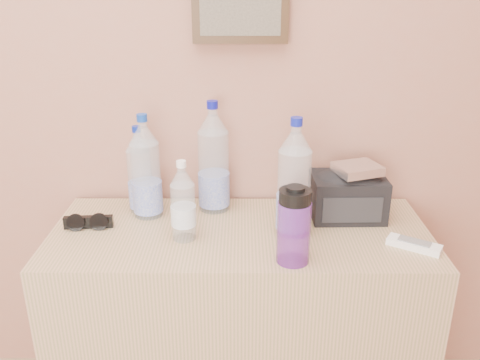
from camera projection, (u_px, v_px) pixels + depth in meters
name	position (u px, v px, depth m)	size (l,w,h in m)	color
picture_frame	(240.00, 2.00, 1.56)	(0.30, 0.03, 0.25)	#382311
dresser	(240.00, 327.00, 1.72)	(1.18, 0.49, 0.74)	#A27849
pet_large_a	(140.00, 174.00, 1.68)	(0.08, 0.08, 0.29)	silver
pet_large_b	(146.00, 172.00, 1.63)	(0.09, 0.09, 0.34)	silver
pet_large_c	(214.00, 163.00, 1.67)	(0.10, 0.10, 0.37)	silver
pet_large_d	(294.00, 184.00, 1.51)	(0.10, 0.10, 0.37)	silver
pet_small	(183.00, 205.00, 1.50)	(0.07, 0.07, 0.25)	silver
nalgene_bottle	(294.00, 225.00, 1.37)	(0.09, 0.09, 0.22)	#6D269D
sunglasses	(89.00, 222.00, 1.59)	(0.15, 0.06, 0.04)	black
ac_remote	(414.00, 245.00, 1.48)	(0.15, 0.05, 0.02)	silver
toiletry_bag	(348.00, 194.00, 1.65)	(0.23, 0.17, 0.16)	black
foil_packet	(357.00, 169.00, 1.60)	(0.13, 0.11, 0.03)	silver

